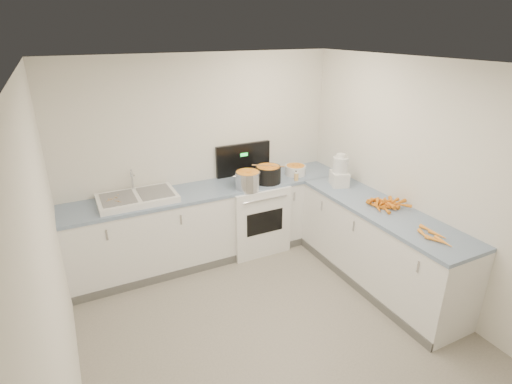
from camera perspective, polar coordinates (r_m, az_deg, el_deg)
name	(u,v)px	position (r m, az deg, el deg)	size (l,w,h in m)	color
floor	(279,337)	(4.09, 3.33, -19.96)	(3.50, 4.00, 0.00)	gray
ceiling	(287,66)	(3.04, 4.43, 17.50)	(3.50, 4.00, 0.00)	silver
wall_back	(203,157)	(5.08, -7.61, 4.98)	(3.50, 2.50, 0.00)	silver
wall_left	(54,274)	(3.01, -26.93, -10.35)	(4.00, 2.50, 0.00)	silver
wall_right	(430,186)	(4.46, 23.63, 0.73)	(4.00, 2.50, 0.00)	silver
counter_back	(214,222)	(5.11, -6.04, -4.28)	(3.50, 0.62, 0.94)	white
counter_right	(378,246)	(4.76, 17.09, -7.40)	(0.62, 2.20, 0.94)	white
stove	(253,214)	(5.29, -0.41, -3.14)	(0.76, 0.65, 1.36)	white
sink	(137,198)	(4.70, -16.60, -0.81)	(0.86, 0.52, 0.31)	white
steel_pot	(248,181)	(4.86, -1.19, 1.64)	(0.31, 0.31, 0.23)	silver
black_pot	(268,175)	(5.04, 1.74, 2.42)	(0.32, 0.32, 0.23)	black
wooden_spoon	(268,166)	(4.99, 1.76, 3.76)	(0.02, 0.02, 0.41)	#AD7A47
mixing_bowl	(295,170)	(5.34, 5.64, 3.14)	(0.27, 0.27, 0.13)	white
extract_bottle	(296,176)	(5.15, 5.71, 2.25)	(0.04, 0.04, 0.10)	#593319
spice_jar	(296,177)	(5.14, 5.78, 2.17)	(0.06, 0.06, 0.10)	#E5B266
food_processor	(340,172)	(5.02, 11.88, 2.81)	(0.27, 0.30, 0.41)	white
carrot_pile	(386,204)	(4.58, 18.06, -1.62)	(0.42, 0.42, 0.09)	orange
peeled_carrots	(434,236)	(4.09, 24.03, -5.76)	(0.19, 0.43, 0.04)	orange
peelings	(116,199)	(4.64, -19.32, -0.96)	(0.21, 0.25, 0.01)	tan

